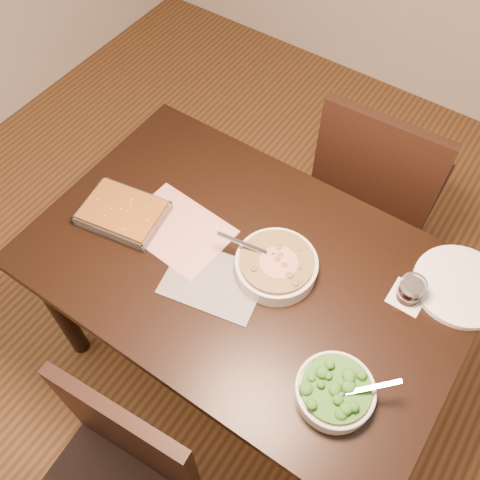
{
  "coord_description": "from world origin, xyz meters",
  "views": [
    {
      "loc": [
        0.49,
        -0.75,
        2.22
      ],
      "look_at": [
        -0.05,
        0.04,
        0.8
      ],
      "focal_mm": 40.0,
      "sensor_mm": 36.0,
      "label": 1
    }
  ],
  "objects_px": {
    "baking_dish": "(123,213)",
    "dinner_plate": "(461,286)",
    "table": "(245,280)",
    "broccoli_bowl": "(335,391)",
    "stew_bowl": "(276,265)",
    "chair_far": "(378,184)",
    "wine_tumbler": "(411,290)"
  },
  "relations": [
    {
      "from": "table",
      "to": "chair_far",
      "type": "height_order",
      "value": "chair_far"
    },
    {
      "from": "broccoli_bowl",
      "to": "dinner_plate",
      "type": "xyz_separation_m",
      "value": [
        0.16,
        0.52,
        -0.02
      ]
    },
    {
      "from": "table",
      "to": "chair_far",
      "type": "bearing_deg",
      "value": 77.5
    },
    {
      "from": "table",
      "to": "dinner_plate",
      "type": "height_order",
      "value": "dinner_plate"
    },
    {
      "from": "stew_bowl",
      "to": "baking_dish",
      "type": "height_order",
      "value": "stew_bowl"
    },
    {
      "from": "baking_dish",
      "to": "chair_far",
      "type": "distance_m",
      "value": 1.03
    },
    {
      "from": "baking_dish",
      "to": "dinner_plate",
      "type": "distance_m",
      "value": 1.12
    },
    {
      "from": "table",
      "to": "dinner_plate",
      "type": "distance_m",
      "value": 0.68
    },
    {
      "from": "wine_tumbler",
      "to": "chair_far",
      "type": "relative_size",
      "value": 0.09
    },
    {
      "from": "stew_bowl",
      "to": "dinner_plate",
      "type": "distance_m",
      "value": 0.58
    },
    {
      "from": "stew_bowl",
      "to": "baking_dish",
      "type": "relative_size",
      "value": 0.95
    },
    {
      "from": "dinner_plate",
      "to": "table",
      "type": "bearing_deg",
      "value": -152.58
    },
    {
      "from": "stew_bowl",
      "to": "baking_dish",
      "type": "xyz_separation_m",
      "value": [
        -0.54,
        -0.11,
        -0.01
      ]
    },
    {
      "from": "baking_dish",
      "to": "dinner_plate",
      "type": "relative_size",
      "value": 1.02
    },
    {
      "from": "broccoli_bowl",
      "to": "baking_dish",
      "type": "distance_m",
      "value": 0.9
    },
    {
      "from": "stew_bowl",
      "to": "wine_tumbler",
      "type": "xyz_separation_m",
      "value": [
        0.39,
        0.15,
        0.01
      ]
    },
    {
      "from": "table",
      "to": "baking_dish",
      "type": "height_order",
      "value": "baking_dish"
    },
    {
      "from": "table",
      "to": "chair_far",
      "type": "relative_size",
      "value": 1.4
    },
    {
      "from": "table",
      "to": "baking_dish",
      "type": "distance_m",
      "value": 0.47
    },
    {
      "from": "table",
      "to": "broccoli_bowl",
      "type": "bearing_deg",
      "value": -25.87
    },
    {
      "from": "stew_bowl",
      "to": "broccoli_bowl",
      "type": "bearing_deg",
      "value": -35.7
    },
    {
      "from": "baking_dish",
      "to": "chair_far",
      "type": "relative_size",
      "value": 0.3
    },
    {
      "from": "table",
      "to": "stew_bowl",
      "type": "xyz_separation_m",
      "value": [
        0.09,
        0.04,
        0.13
      ]
    },
    {
      "from": "broccoli_bowl",
      "to": "wine_tumbler",
      "type": "height_order",
      "value": "wine_tumbler"
    },
    {
      "from": "broccoli_bowl",
      "to": "wine_tumbler",
      "type": "bearing_deg",
      "value": 84.09
    },
    {
      "from": "stew_bowl",
      "to": "chair_far",
      "type": "bearing_deg",
      "value": 84.18
    },
    {
      "from": "stew_bowl",
      "to": "dinner_plate",
      "type": "xyz_separation_m",
      "value": [
        0.51,
        0.27,
        -0.03
      ]
    },
    {
      "from": "stew_bowl",
      "to": "broccoli_bowl",
      "type": "xyz_separation_m",
      "value": [
        0.35,
        -0.25,
        -0.01
      ]
    },
    {
      "from": "broccoli_bowl",
      "to": "dinner_plate",
      "type": "height_order",
      "value": "broccoli_bowl"
    },
    {
      "from": "stew_bowl",
      "to": "chair_far",
      "type": "relative_size",
      "value": 0.29
    },
    {
      "from": "dinner_plate",
      "to": "stew_bowl",
      "type": "bearing_deg",
      "value": -151.69
    },
    {
      "from": "table",
      "to": "chair_far",
      "type": "distance_m",
      "value": 0.75
    }
  ]
}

